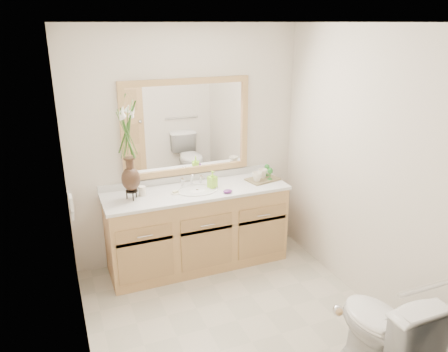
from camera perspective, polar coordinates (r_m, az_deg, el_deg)
name	(u,v)px	position (r m, az deg, el deg)	size (l,w,h in m)	color
floor	(237,320)	(3.92, 1.72, -18.33)	(2.60, 2.60, 0.00)	#BBB6A0
ceiling	(241,22)	(3.09, 2.19, 19.43)	(2.40, 2.60, 0.02)	white
wall_back	(187,147)	(4.48, -4.88, 3.85)	(2.40, 0.02, 2.40)	silver
wall_front	(344,276)	(2.32, 15.44, -12.53)	(2.40, 0.02, 2.40)	silver
wall_left	(73,214)	(3.07, -19.08, -4.73)	(0.02, 2.60, 2.40)	silver
wall_right	(366,170)	(3.94, 18.08, 0.73)	(0.02, 2.60, 2.40)	silver
vanity	(197,229)	(4.51, -3.48, -6.89)	(1.80, 0.55, 0.80)	tan
counter	(197,191)	(4.34, -3.59, -1.98)	(1.84, 0.57, 0.03)	silver
sink	(197,195)	(4.34, -3.51, -2.54)	(0.38, 0.34, 0.23)	white
mirror	(187,127)	(4.41, -4.87, 6.35)	(1.32, 0.04, 0.97)	white
switch_plate	(71,203)	(3.86, -19.33, -3.30)	(0.02, 0.12, 0.12)	white
door	(289,322)	(2.30, 8.43, -18.40)	(0.80, 0.03, 2.00)	tan
grab_bar	(436,285)	(2.90, 25.92, -12.73)	(0.03, 0.03, 0.55)	silver
toilet	(383,331)	(3.41, 20.00, -18.48)	(0.42, 0.75, 0.74)	white
flower_vase	(128,140)	(4.02, -12.44, 4.59)	(0.20, 0.20, 0.84)	black
tumbler	(142,191)	(4.25, -10.65, -1.92)	(0.07, 0.07, 0.09)	white
soap_dish	(176,193)	(4.25, -6.34, -2.19)	(0.09, 0.09, 0.03)	white
soap_bottle	(212,180)	(4.37, -1.53, -0.53)	(0.07, 0.07, 0.16)	#A0EC37
purple_dish	(228,191)	(4.24, 0.49, -2.01)	(0.09, 0.07, 0.03)	#622673
tray	(263,179)	(4.60, 5.07, -0.44)	(0.33, 0.22, 0.02)	brown
mug_left	(257,176)	(4.51, 4.33, -0.05)	(0.10, 0.09, 0.10)	white
mug_right	(263,173)	(4.62, 5.09, 0.39)	(0.10, 0.09, 0.10)	white
goblet_front	(270,172)	(4.56, 6.05, 0.58)	(0.06, 0.06, 0.13)	#287928
goblet_back	(267,168)	(4.67, 5.63, 1.06)	(0.06, 0.06, 0.13)	#287928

